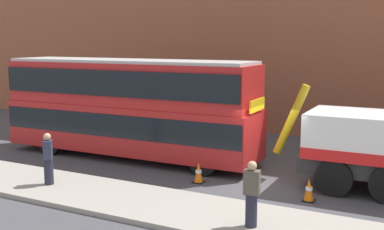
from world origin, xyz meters
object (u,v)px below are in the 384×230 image
object	(u,v)px
double_decker_bus	(129,104)
pedestrian_onlooker	(48,159)
traffic_cone_near_bus	(199,173)
traffic_cone_midway	(309,190)
pedestrian_bystander	(252,195)

from	to	relation	value
double_decker_bus	pedestrian_onlooker	size ratio (longest dim) A/B	6.48
pedestrian_onlooker	traffic_cone_near_bus	bearing A→B (deg)	-1.84
pedestrian_onlooker	traffic_cone_midway	size ratio (longest dim) A/B	2.38
pedestrian_onlooker	pedestrian_bystander	xyz separation A→B (m)	(7.16, -0.34, 0.00)
pedestrian_onlooker	traffic_cone_midway	distance (m)	8.36
traffic_cone_midway	double_decker_bus	bearing A→B (deg)	165.69
pedestrian_onlooker	traffic_cone_near_bus	size ratio (longest dim) A/B	2.38
pedestrian_bystander	traffic_cone_midway	size ratio (longest dim) A/B	2.38
pedestrian_onlooker	pedestrian_bystander	world-z (taller)	same
pedestrian_bystander	traffic_cone_near_bus	world-z (taller)	pedestrian_bystander
pedestrian_bystander	double_decker_bus	bearing A→B (deg)	45.65
double_decker_bus	traffic_cone_midway	xyz separation A→B (m)	(7.97, -2.03, -1.89)
double_decker_bus	traffic_cone_midway	size ratio (longest dim) A/B	15.38
traffic_cone_near_bus	pedestrian_bystander	bearing A→B (deg)	-45.81
pedestrian_onlooker	traffic_cone_midway	xyz separation A→B (m)	(7.89, 2.69, -0.64)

